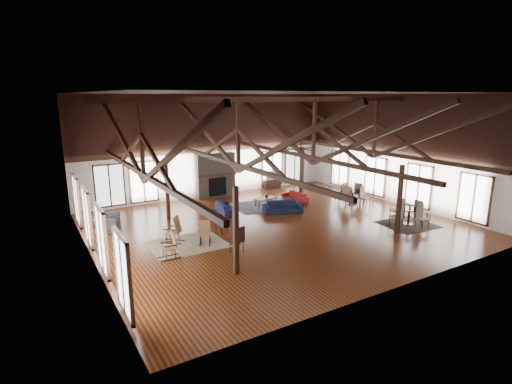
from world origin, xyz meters
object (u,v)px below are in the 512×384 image
sofa_navy_left (226,208)px  coffee_table (265,199)px  cafe_table_near (409,213)px  tv_console (272,184)px  sofa_orange (295,197)px  sofa_navy_front (283,207)px  cafe_table_far (353,195)px  armchair (107,223)px

sofa_navy_left → coffee_table: (2.43, 0.07, 0.14)m
sofa_navy_left → cafe_table_near: (6.50, -6.09, 0.27)m
coffee_table → tv_console: tv_console is taller
sofa_orange → cafe_table_near: bearing=13.2°
sofa_navy_front → sofa_navy_left: 2.91m
cafe_table_far → sofa_navy_left: bearing=163.2°
armchair → tv_console: bearing=-52.1°
cafe_table_far → tv_console: (-1.69, 5.64, -0.26)m
sofa_navy_front → cafe_table_near: 6.13m
tv_console → sofa_orange: bearing=-100.7°
sofa_navy_left → cafe_table_far: 7.13m
cafe_table_near → sofa_navy_front: bearing=130.3°
tv_console → sofa_navy_front: bearing=-117.3°
armchair → cafe_table_near: bearing=-96.3°
cafe_table_near → tv_console: size_ratio=1.79×
sofa_navy_front → cafe_table_far: size_ratio=0.95×
sofa_navy_front → sofa_navy_left: sofa_navy_front is taller
coffee_table → cafe_table_far: (4.39, -2.13, 0.14)m
sofa_navy_left → cafe_table_near: size_ratio=0.90×
coffee_table → tv_console: size_ratio=1.13×
sofa_orange → armchair: bearing=-94.9°
sofa_navy_front → sofa_orange: sofa_navy_front is taller
sofa_orange → cafe_table_far: (2.33, -2.22, 0.30)m
sofa_navy_front → coffee_table: bearing=112.7°
armchair → cafe_table_near: cafe_table_near is taller
sofa_navy_left → armchair: bearing=97.5°
sofa_navy_front → sofa_navy_left: bearing=169.2°
sofa_navy_left → armchair: (-5.85, 0.20, 0.10)m
sofa_navy_left → sofa_orange: bearing=-78.5°
sofa_orange → coffee_table: sofa_orange is taller
sofa_orange → cafe_table_far: 3.23m
armchair → tv_console: armchair is taller
sofa_navy_left → armchair: armchair is taller
sofa_orange → tv_console: tv_console is taller
cafe_table_near → armchair: bearing=153.0°
sofa_navy_left → tv_console: size_ratio=1.61×
sofa_navy_left → cafe_table_far: size_ratio=0.88×
cafe_table_near → cafe_table_far: bearing=85.6°
sofa_navy_left → cafe_table_near: 8.92m
sofa_navy_front → armchair: (-8.39, 1.62, 0.08)m
sofa_orange → cafe_table_far: cafe_table_far is taller
sofa_navy_left → armchair: size_ratio=1.65×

